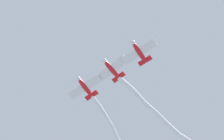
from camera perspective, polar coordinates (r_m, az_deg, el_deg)
airplane_lead at (r=81.91m, az=-3.47°, el=-2.20°), size 6.67×5.21×1.71m
smoke_trail_lead at (r=86.89m, az=0.16°, el=-7.79°), size 11.44×13.93×2.14m
airplane_left_wing at (r=80.72m, az=-0.05°, el=0.11°), size 6.78×5.26×1.71m
smoke_trail_left_wing at (r=87.91m, az=7.77°, el=-7.19°), size 10.08×28.97×3.51m
airplane_right_wing at (r=79.40m, az=3.48°, el=2.35°), size 6.62×5.25×1.71m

